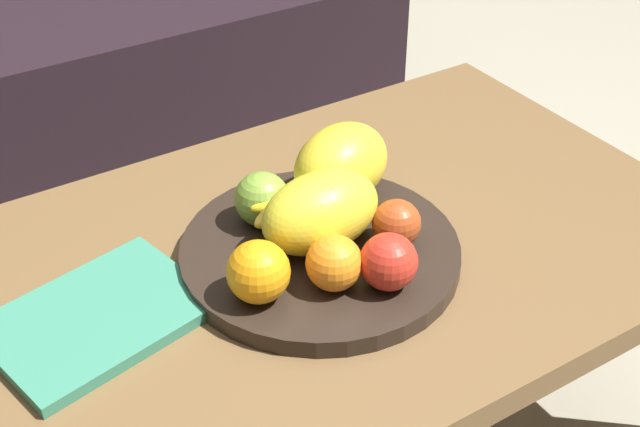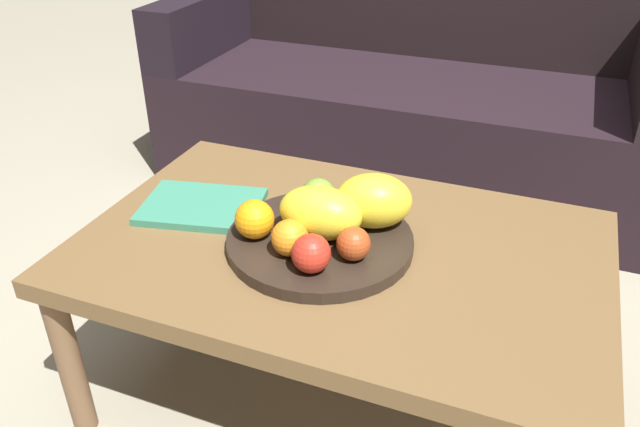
# 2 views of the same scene
# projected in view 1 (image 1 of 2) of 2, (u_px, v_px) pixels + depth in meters

# --- Properties ---
(coffee_table) EXTENTS (1.03, 0.66, 0.41)m
(coffee_table) POSITION_uv_depth(u_px,v_px,m) (332.00, 269.00, 1.20)
(coffee_table) COLOR brown
(coffee_table) RESTS_ON ground_plane
(fruit_bowl) EXTENTS (0.36, 0.36, 0.03)m
(fruit_bowl) POSITION_uv_depth(u_px,v_px,m) (320.00, 253.00, 1.14)
(fruit_bowl) COLOR black
(fruit_bowl) RESTS_ON coffee_table
(melon_large_front) EXTENTS (0.17, 0.11, 0.10)m
(melon_large_front) POSITION_uv_depth(u_px,v_px,m) (321.00, 212.00, 1.10)
(melon_large_front) COLOR yellow
(melon_large_front) RESTS_ON fruit_bowl
(melon_smaller_beside) EXTENTS (0.18, 0.15, 0.11)m
(melon_smaller_beside) POSITION_uv_depth(u_px,v_px,m) (341.00, 165.00, 1.19)
(melon_smaller_beside) COLOR yellow
(melon_smaller_beside) RESTS_ON fruit_bowl
(orange_front) EXTENTS (0.07, 0.07, 0.07)m
(orange_front) POSITION_uv_depth(u_px,v_px,m) (334.00, 263.00, 1.05)
(orange_front) COLOR orange
(orange_front) RESTS_ON fruit_bowl
(orange_left) EXTENTS (0.08, 0.08, 0.08)m
(orange_left) POSITION_uv_depth(u_px,v_px,m) (258.00, 272.00, 1.03)
(orange_left) COLOR orange
(orange_left) RESTS_ON fruit_bowl
(apple_front) EXTENTS (0.07, 0.07, 0.07)m
(apple_front) POSITION_uv_depth(u_px,v_px,m) (389.00, 262.00, 1.05)
(apple_front) COLOR red
(apple_front) RESTS_ON fruit_bowl
(apple_left) EXTENTS (0.07, 0.07, 0.07)m
(apple_left) POSITION_uv_depth(u_px,v_px,m) (262.00, 199.00, 1.16)
(apple_left) COLOR olive
(apple_left) RESTS_ON fruit_bowl
(apple_right) EXTENTS (0.06, 0.06, 0.06)m
(apple_right) POSITION_uv_depth(u_px,v_px,m) (397.00, 223.00, 1.12)
(apple_right) COLOR #A6421C
(apple_right) RESTS_ON fruit_bowl
(banana_bunch) EXTENTS (0.18, 0.12, 0.06)m
(banana_bunch) POSITION_uv_depth(u_px,v_px,m) (308.00, 207.00, 1.15)
(banana_bunch) COLOR yellow
(banana_bunch) RESTS_ON fruit_bowl
(magazine) EXTENTS (0.28, 0.23, 0.02)m
(magazine) POSITION_uv_depth(u_px,v_px,m) (97.00, 318.00, 1.05)
(magazine) COLOR #388467
(magazine) RESTS_ON coffee_table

